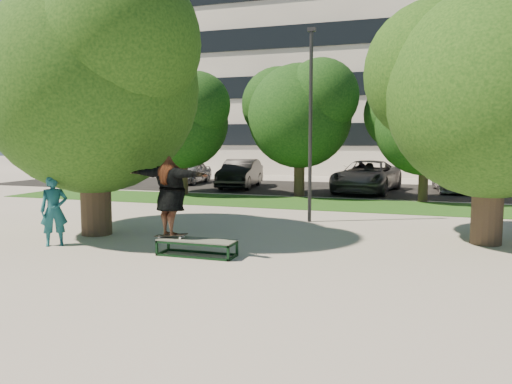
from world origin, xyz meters
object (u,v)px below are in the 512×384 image
(tree_right, at_px, (489,81))
(bystander, at_px, (54,210))
(car_grey, at_px, (367,176))
(car_silver_a, at_px, (190,172))
(car_silver_b, at_px, (454,179))
(tree_left, at_px, (91,74))
(car_dark, at_px, (240,174))
(lamppost, at_px, (310,124))
(grind_box, at_px, (197,248))

(tree_right, relative_size, bystander, 3.65)
(tree_right, xyz_separation_m, car_grey, (-4.10, 11.71, -3.30))
(tree_right, xyz_separation_m, car_silver_a, (-14.70, 13.42, -3.42))
(bystander, bearing_deg, car_silver_b, 19.74)
(tree_left, relative_size, tree_right, 1.09)
(car_grey, bearing_deg, car_dark, -173.54)
(tree_right, height_order, car_dark, tree_right)
(lamppost, relative_size, grind_box, 3.39)
(tree_left, xyz_separation_m, tree_right, (10.21, 1.99, -0.33))
(car_dark, bearing_deg, car_silver_a, 150.99)
(lamppost, bearing_deg, car_silver_a, 130.37)
(car_silver_a, bearing_deg, bystander, -78.47)
(tree_left, distance_m, lamppost, 6.70)
(tree_right, bearing_deg, bystander, -160.20)
(bystander, height_order, car_dark, bystander)
(tree_left, bearing_deg, tree_right, 11.03)
(lamppost, relative_size, car_silver_a, 1.54)
(grind_box, xyz_separation_m, car_dark, (-4.56, 15.42, 0.59))
(car_dark, height_order, car_silver_b, car_dark)
(car_silver_b, bearing_deg, tree_right, -94.98)
(tree_left, xyz_separation_m, car_dark, (-0.71, 13.83, -3.64))
(bystander, relative_size, car_grey, 0.31)
(grind_box, bearing_deg, lamppost, 75.33)
(bystander, height_order, car_grey, bystander)
(tree_right, height_order, car_silver_b, tree_right)
(tree_left, xyz_separation_m, grind_box, (3.85, -1.59, -4.23))
(tree_left, bearing_deg, car_grey, 65.96)
(lamppost, relative_size, car_silver_b, 1.38)
(grind_box, distance_m, bystander, 3.91)
(grind_box, distance_m, car_dark, 16.09)
(tree_left, distance_m, car_grey, 15.43)
(tree_right, relative_size, car_silver_a, 1.64)
(car_silver_a, relative_size, car_grey, 0.69)
(tree_left, bearing_deg, car_silver_b, 56.14)
(car_grey, height_order, car_silver_b, car_grey)
(lamppost, height_order, car_silver_a, lamppost)
(tree_right, xyz_separation_m, grind_box, (-6.35, -3.58, -3.90))
(lamppost, xyz_separation_m, car_dark, (-6.00, 9.93, -2.37))
(car_grey, bearing_deg, grind_box, -90.79)
(tree_right, height_order, lamppost, tree_right)
(bystander, bearing_deg, tree_left, 51.19)
(grind_box, bearing_deg, tree_right, 29.36)
(lamppost, bearing_deg, bystander, -133.40)
(car_dark, bearing_deg, tree_right, -53.76)
(grind_box, bearing_deg, tree_left, 157.65)
(tree_left, relative_size, car_silver_a, 1.79)
(car_silver_a, bearing_deg, car_grey, -12.37)
(tree_right, height_order, bystander, tree_right)
(grind_box, xyz_separation_m, car_silver_a, (-8.34, 16.99, 0.49))
(car_silver_b, bearing_deg, car_grey, -163.19)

